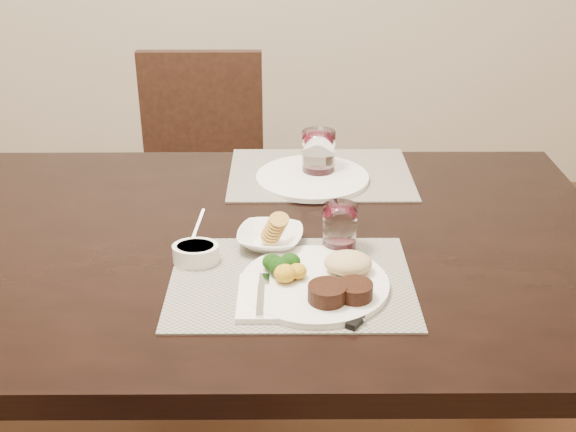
{
  "coord_description": "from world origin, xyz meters",
  "views": [
    {
      "loc": [
        0.28,
        -1.35,
        1.47
      ],
      "look_at": [
        0.29,
        -0.04,
        0.82
      ],
      "focal_mm": 45.0,
      "sensor_mm": 36.0,
      "label": 1
    }
  ],
  "objects_px": {
    "steak_knife": "(361,306)",
    "wine_glass_near": "(340,230)",
    "far_plate": "(312,178)",
    "cracker_bowl": "(270,237)",
    "chair_far": "(202,173)",
    "dinner_plate": "(322,280)"
  },
  "relations": [
    {
      "from": "far_plate",
      "to": "chair_far",
      "type": "bearing_deg",
      "value": 119.16
    },
    {
      "from": "dinner_plate",
      "to": "far_plate",
      "type": "xyz_separation_m",
      "value": [
        0.0,
        0.5,
        -0.01
      ]
    },
    {
      "from": "chair_far",
      "to": "cracker_bowl",
      "type": "xyz_separation_m",
      "value": [
        0.26,
        -0.97,
        0.27
      ]
    },
    {
      "from": "chair_far",
      "to": "far_plate",
      "type": "height_order",
      "value": "chair_far"
    },
    {
      "from": "steak_knife",
      "to": "far_plate",
      "type": "xyz_separation_m",
      "value": [
        -0.07,
        0.57,
        0.0
      ]
    },
    {
      "from": "chair_far",
      "to": "wine_glass_near",
      "type": "xyz_separation_m",
      "value": [
        0.4,
        -0.99,
        0.29
      ]
    },
    {
      "from": "cracker_bowl",
      "to": "far_plate",
      "type": "height_order",
      "value": "cracker_bowl"
    },
    {
      "from": "steak_knife",
      "to": "wine_glass_near",
      "type": "distance_m",
      "value": 0.23
    },
    {
      "from": "chair_far",
      "to": "dinner_plate",
      "type": "distance_m",
      "value": 1.22
    },
    {
      "from": "cracker_bowl",
      "to": "wine_glass_near",
      "type": "xyz_separation_m",
      "value": [
        0.14,
        -0.01,
        0.02
      ]
    },
    {
      "from": "chair_far",
      "to": "steak_knife",
      "type": "xyz_separation_m",
      "value": [
        0.42,
        -1.21,
        0.26
      ]
    },
    {
      "from": "steak_knife",
      "to": "wine_glass_near",
      "type": "height_order",
      "value": "wine_glass_near"
    },
    {
      "from": "far_plate",
      "to": "cracker_bowl",
      "type": "bearing_deg",
      "value": -106.34
    },
    {
      "from": "wine_glass_near",
      "to": "far_plate",
      "type": "xyz_separation_m",
      "value": [
        -0.04,
        0.35,
        -0.04
      ]
    },
    {
      "from": "chair_far",
      "to": "cracker_bowl",
      "type": "relative_size",
      "value": 5.89
    },
    {
      "from": "dinner_plate",
      "to": "steak_knife",
      "type": "relative_size",
      "value": 1.31
    },
    {
      "from": "steak_knife",
      "to": "wine_glass_near",
      "type": "xyz_separation_m",
      "value": [
        -0.02,
        0.22,
        0.04
      ]
    },
    {
      "from": "chair_far",
      "to": "dinner_plate",
      "type": "xyz_separation_m",
      "value": [
        0.35,
        -1.14,
        0.27
      ]
    },
    {
      "from": "cracker_bowl",
      "to": "far_plate",
      "type": "distance_m",
      "value": 0.35
    },
    {
      "from": "cracker_bowl",
      "to": "far_plate",
      "type": "relative_size",
      "value": 0.55
    },
    {
      "from": "far_plate",
      "to": "wine_glass_near",
      "type": "bearing_deg",
      "value": -83.15
    },
    {
      "from": "dinner_plate",
      "to": "cracker_bowl",
      "type": "xyz_separation_m",
      "value": [
        -0.1,
        0.16,
        0.0
      ]
    }
  ]
}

